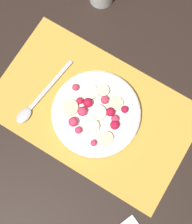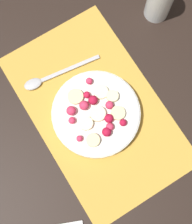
% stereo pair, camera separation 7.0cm
% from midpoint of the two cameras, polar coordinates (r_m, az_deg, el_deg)
% --- Properties ---
extents(ground_plane, '(3.00, 3.00, 0.00)m').
position_cam_midpoint_polar(ground_plane, '(0.74, -3.07, -0.33)').
color(ground_plane, black).
extents(placemat, '(0.47, 0.29, 0.01)m').
position_cam_midpoint_polar(placemat, '(0.74, -3.08, -0.28)').
color(placemat, gold).
rests_on(placemat, ground_plane).
extents(fruit_bowl, '(0.20, 0.20, 0.05)m').
position_cam_midpoint_polar(fruit_bowl, '(0.72, -2.73, -0.94)').
color(fruit_bowl, silver).
rests_on(fruit_bowl, placemat).
extents(spoon, '(0.04, 0.20, 0.01)m').
position_cam_midpoint_polar(spoon, '(0.76, -13.84, 0.82)').
color(spoon, '#B2B2B7').
rests_on(spoon, placemat).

